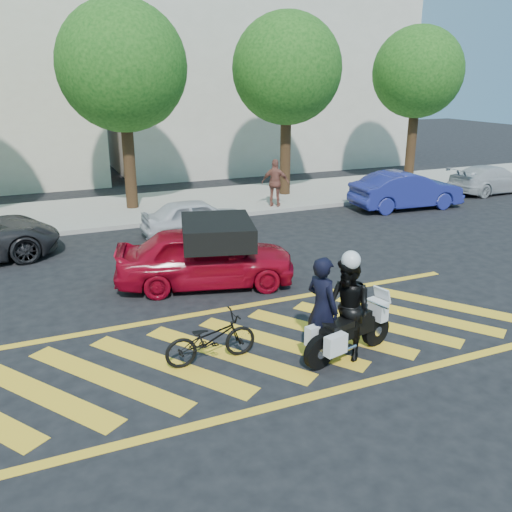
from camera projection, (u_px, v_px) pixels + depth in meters
name	position (u px, v px, depth m)	size (l,w,h in m)	color
ground	(256.00, 347.00, 10.36)	(90.00, 90.00, 0.00)	black
sidewalk	(133.00, 209.00, 20.80)	(60.00, 5.00, 0.15)	#9E998E
crosswalk	(254.00, 348.00, 10.34)	(12.33, 4.00, 0.01)	yellow
building_right	(256.00, 65.00, 30.30)	(16.00, 8.00, 11.00)	beige
tree_center	(126.00, 71.00, 19.31)	(4.60, 4.60, 7.56)	black
tree_right	(289.00, 73.00, 21.76)	(4.40, 4.40, 7.41)	black
tree_far_right	(419.00, 76.00, 24.23)	(4.00, 4.00, 7.10)	black
officer_bike	(322.00, 308.00, 9.74)	(0.71, 0.46, 1.94)	black
bicycle	(211.00, 339.00, 9.73)	(0.60, 1.71, 0.90)	black
police_motorcycle	(348.00, 332.00, 9.87)	(2.07, 0.90, 0.93)	black
officer_moto	(348.00, 309.00, 9.73)	(0.92, 0.72, 1.90)	black
red_convertible	(205.00, 257.00, 13.24)	(1.75, 4.34, 1.48)	maroon
parked_mid_right	(197.00, 217.00, 17.45)	(1.43, 3.55, 1.21)	silver
parked_right	(406.00, 190.00, 21.01)	(1.53, 4.38, 1.44)	navy
parked_far_right	(491.00, 179.00, 23.92)	(1.68, 4.14, 1.20)	#AFB2B7
pedestrian_right	(275.00, 183.00, 20.66)	(1.06, 0.44, 1.81)	#915142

